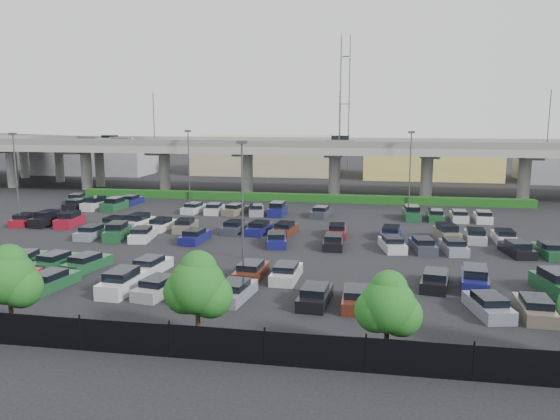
{
  "coord_description": "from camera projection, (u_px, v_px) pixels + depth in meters",
  "views": [
    {
      "loc": [
        11.16,
        -53.19,
        12.36
      ],
      "look_at": [
        0.9,
        5.76,
        2.0
      ],
      "focal_mm": 35.0,
      "sensor_mm": 36.0,
      "label": 1
    }
  ],
  "objects": [
    {
      "name": "comm_tower",
      "position": [
        345.0,
        101.0,
        124.12
      ],
      "size": [
        2.4,
        2.4,
        30.0
      ],
      "color": "#47474C",
      "rests_on": "ground"
    },
    {
      "name": "light_poles",
      "position": [
        227.0,
        175.0,
        57.2
      ],
      "size": [
        66.9,
        48.38,
        10.3
      ],
      "color": "#47474C",
      "rests_on": "ground"
    },
    {
      "name": "overpass",
      "position": [
        302.0,
        151.0,
        85.53
      ],
      "size": [
        150.0,
        13.0,
        15.8
      ],
      "color": "gray",
      "rests_on": "ground"
    },
    {
      "name": "parked_cars",
      "position": [
        234.0,
        240.0,
        52.1
      ],
      "size": [
        62.96,
        41.65,
        1.67
      ],
      "color": "#A2A2A6",
      "rests_on": "ground"
    },
    {
      "name": "tree_row",
      "position": [
        173.0,
        283.0,
        29.16
      ],
      "size": [
        65.07,
        3.66,
        5.94
      ],
      "color": "#332316",
      "rests_on": "ground"
    },
    {
      "name": "on_ramp",
      "position": [
        43.0,
        145.0,
        105.05
      ],
      "size": [
        50.93,
        30.13,
        8.8
      ],
      "color": "gray",
      "rests_on": "ground"
    },
    {
      "name": "ground",
      "position": [
        262.0,
        239.0,
        55.63
      ],
      "size": [
        280.0,
        280.0,
        0.0
      ],
      "primitive_type": "plane",
      "color": "black"
    },
    {
      "name": "distant_buildings",
      "position": [
        381.0,
        158.0,
        112.9
      ],
      "size": [
        138.0,
        24.0,
        9.0
      ],
      "color": "gray",
      "rests_on": "ground"
    },
    {
      "name": "fence",
      "position": [
        151.0,
        339.0,
        28.3
      ],
      "size": [
        70.0,
        0.1,
        2.0
      ],
      "color": "black",
      "rests_on": "ground"
    },
    {
      "name": "hedge",
      "position": [
        296.0,
        198.0,
        79.8
      ],
      "size": [
        66.0,
        1.6,
        1.1
      ],
      "primitive_type": "cube",
      "color": "#173F12",
      "rests_on": "ground"
    }
  ]
}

